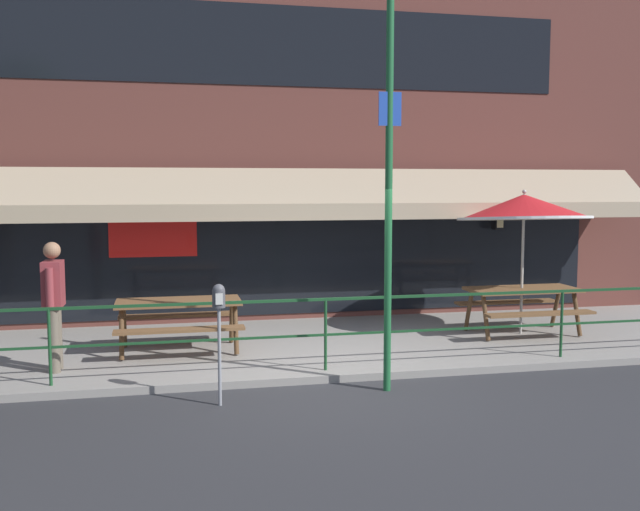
{
  "coord_description": "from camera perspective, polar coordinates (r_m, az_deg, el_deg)",
  "views": [
    {
      "loc": [
        -2.04,
        -8.73,
        2.54
      ],
      "look_at": [
        0.21,
        1.6,
        1.5
      ],
      "focal_mm": 40.0,
      "sensor_mm": 36.0,
      "label": 1
    }
  ],
  "objects": [
    {
      "name": "ground_plane",
      "position": [
        9.32,
        0.86,
        -10.2
      ],
      "size": [
        120.0,
        120.0,
        0.0
      ],
      "primitive_type": "plane",
      "color": "#2D2D30"
    },
    {
      "name": "restaurant_building",
      "position": [
        13.15,
        -3.38,
        10.01
      ],
      "size": [
        15.0,
        1.6,
        7.15
      ],
      "color": "brown",
      "rests_on": "ground"
    },
    {
      "name": "street_sign_pole",
      "position": [
        8.7,
        5.52,
        5.03
      ],
      "size": [
        0.28,
        0.09,
        4.8
      ],
      "color": "#1E6033",
      "rests_on": "ground"
    },
    {
      "name": "patio_umbrella_centre",
      "position": [
        12.08,
        16.0,
        3.69
      ],
      "size": [
        2.14,
        2.14,
        2.38
      ],
      "color": "#B7B2A8",
      "rests_on": "patio_deck"
    },
    {
      "name": "picnic_table_left",
      "position": [
        10.68,
        -11.23,
        -4.38
      ],
      "size": [
        1.8,
        1.42,
        0.76
      ],
      "color": "brown",
      "rests_on": "patio_deck"
    },
    {
      "name": "patio_railing",
      "position": [
        9.42,
        0.45,
        -5.03
      ],
      "size": [
        13.84,
        0.04,
        0.97
      ],
      "color": "#194723",
      "rests_on": "patio_deck"
    },
    {
      "name": "pedestrian_walking",
      "position": [
        9.97,
        -20.53,
        -3.29
      ],
      "size": [
        0.25,
        0.62,
        1.71
      ],
      "color": "#665B4C",
      "rests_on": "patio_deck"
    },
    {
      "name": "parking_meter_near",
      "position": [
        8.25,
        -8.1,
        -4.15
      ],
      "size": [
        0.15,
        0.16,
        1.42
      ],
      "color": "gray",
      "rests_on": "ground"
    },
    {
      "name": "patio_deck",
      "position": [
        11.21,
        -1.49,
        -7.22
      ],
      "size": [
        15.0,
        4.0,
        0.1
      ],
      "primitive_type": "cube",
      "color": "gray",
      "rests_on": "ground"
    },
    {
      "name": "picnic_table_centre",
      "position": [
        12.18,
        15.9,
        -3.26
      ],
      "size": [
        1.8,
        1.42,
        0.76
      ],
      "color": "brown",
      "rests_on": "patio_deck"
    }
  ]
}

